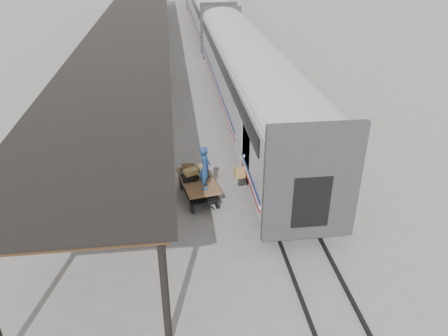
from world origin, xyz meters
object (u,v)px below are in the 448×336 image
baggage_cart (198,184)px  porter (205,168)px  pedestrian (163,82)px  luggage_tug (139,78)px

baggage_cart → porter: (0.25, -0.65, 1.07)m
baggage_cart → pedestrian: pedestrian is taller
pedestrian → porter: bearing=96.0°
pedestrian → baggage_cart: bearing=95.3°
baggage_cart → pedestrian: (-1.39, 13.16, 0.25)m
luggage_tug → porter: size_ratio=1.11×
baggage_cart → pedestrian: 13.23m
luggage_tug → pedestrian: (1.67, -1.87, 0.20)m
porter → pedestrian: porter is taller
baggage_cart → luggage_tug: size_ratio=1.36×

